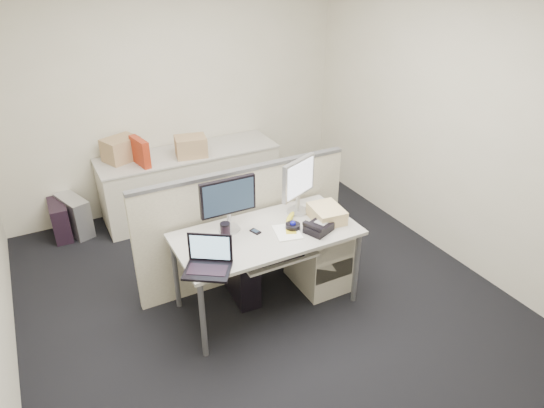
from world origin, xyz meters
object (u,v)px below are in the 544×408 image
monitor_main (228,205)px  desk_phone (319,228)px  desk (266,239)px  laptop (207,258)px

monitor_main → desk_phone: 0.76m
desk → monitor_main: (-0.25, 0.18, 0.30)m
laptop → desk_phone: size_ratio=1.56×
desk_phone → desk: bearing=133.2°
desk → monitor_main: bearing=144.2°
desk → desk_phone: 0.44m
monitor_main → desk_phone: monitor_main is taller
desk → desk_phone: bearing=-24.9°
desk → laptop: (-0.62, -0.28, 0.19)m
desk → monitor_main: 0.43m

